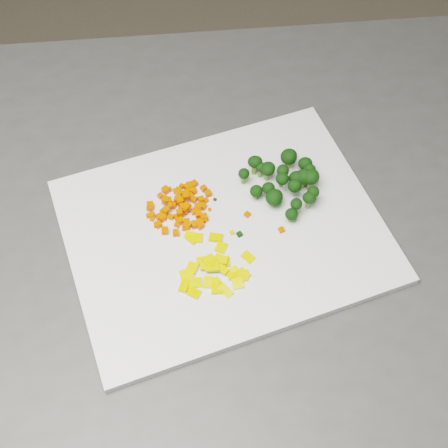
# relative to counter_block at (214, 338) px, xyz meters

# --- Properties ---
(counter_block) EXTENTS (1.23, 0.98, 0.90)m
(counter_block) POSITION_rel_counter_block_xyz_m (0.00, 0.00, 0.00)
(counter_block) COLOR #3F3F3D
(counter_block) RESTS_ON ground
(cutting_board) EXTENTS (0.52, 0.48, 0.01)m
(cutting_board) POSITION_rel_counter_block_xyz_m (0.02, -0.03, 0.46)
(cutting_board) COLOR silver
(cutting_board) RESTS_ON counter_block
(carrot_pile) EXTENTS (0.09, 0.09, 0.03)m
(carrot_pile) POSITION_rel_counter_block_xyz_m (-0.04, -0.01, 0.47)
(carrot_pile) COLOR #E34002
(carrot_pile) RESTS_ON cutting_board
(pepper_pile) EXTENTS (0.11, 0.11, 0.01)m
(pepper_pile) POSITION_rel_counter_block_xyz_m (0.02, -0.09, 0.47)
(pepper_pile) COLOR #E3B60B
(pepper_pile) RESTS_ON cutting_board
(broccoli_pile) EXTENTS (0.11, 0.11, 0.05)m
(broccoli_pile) POSITION_rel_counter_block_xyz_m (0.10, 0.04, 0.49)
(broccoli_pile) COLOR black
(broccoli_pile) RESTS_ON cutting_board
(carrot_cube_0) EXTENTS (0.01, 0.01, 0.01)m
(carrot_cube_0) POSITION_rel_counter_block_xyz_m (-0.04, -0.01, 0.47)
(carrot_cube_0) COLOR #E34002
(carrot_cube_0) RESTS_ON carrot_pile
(carrot_cube_1) EXTENTS (0.01, 0.01, 0.01)m
(carrot_cube_1) POSITION_rel_counter_block_xyz_m (-0.03, 0.03, 0.47)
(carrot_cube_1) COLOR #E34002
(carrot_cube_1) RESTS_ON carrot_pile
(carrot_cube_2) EXTENTS (0.01, 0.01, 0.01)m
(carrot_cube_2) POSITION_rel_counter_block_xyz_m (-0.03, -0.04, 0.46)
(carrot_cube_2) COLOR #E34002
(carrot_cube_2) RESTS_ON carrot_pile
(carrot_cube_3) EXTENTS (0.01, 0.01, 0.01)m
(carrot_cube_3) POSITION_rel_counter_block_xyz_m (-0.01, -0.03, 0.47)
(carrot_cube_3) COLOR #E34002
(carrot_cube_3) RESTS_ON carrot_pile
(carrot_cube_4) EXTENTS (0.01, 0.01, 0.01)m
(carrot_cube_4) POSITION_rel_counter_block_xyz_m (-0.04, -0.05, 0.47)
(carrot_cube_4) COLOR #E34002
(carrot_cube_4) RESTS_ON carrot_pile
(carrot_cube_5) EXTENTS (0.01, 0.01, 0.01)m
(carrot_cube_5) POSITION_rel_counter_block_xyz_m (-0.04, -0.00, 0.47)
(carrot_cube_5) COLOR #E34002
(carrot_cube_5) RESTS_ON carrot_pile
(carrot_cube_6) EXTENTS (0.01, 0.01, 0.01)m
(carrot_cube_6) POSITION_rel_counter_block_xyz_m (-0.02, -0.03, 0.46)
(carrot_cube_6) COLOR #E34002
(carrot_cube_6) RESTS_ON carrot_pile
(carrot_cube_7) EXTENTS (0.01, 0.01, 0.01)m
(carrot_cube_7) POSITION_rel_counter_block_xyz_m (-0.05, -0.01, 0.47)
(carrot_cube_7) COLOR #E34002
(carrot_cube_7) RESTS_ON carrot_pile
(carrot_cube_8) EXTENTS (0.01, 0.01, 0.01)m
(carrot_cube_8) POSITION_rel_counter_block_xyz_m (-0.04, -0.01, 0.47)
(carrot_cube_8) COLOR #E34002
(carrot_cube_8) RESTS_ON carrot_pile
(carrot_cube_9) EXTENTS (0.01, 0.01, 0.01)m
(carrot_cube_9) POSITION_rel_counter_block_xyz_m (-0.03, -0.01, 0.47)
(carrot_cube_9) COLOR #E34002
(carrot_cube_9) RESTS_ON carrot_pile
(carrot_cube_10) EXTENTS (0.01, 0.01, 0.01)m
(carrot_cube_10) POSITION_rel_counter_block_xyz_m (-0.08, -0.03, 0.46)
(carrot_cube_10) COLOR #E34002
(carrot_cube_10) RESTS_ON carrot_pile
(carrot_cube_11) EXTENTS (0.01, 0.01, 0.01)m
(carrot_cube_11) POSITION_rel_counter_block_xyz_m (-0.03, 0.02, 0.46)
(carrot_cube_11) COLOR #E34002
(carrot_cube_11) RESTS_ON carrot_pile
(carrot_cube_12) EXTENTS (0.01, 0.01, 0.01)m
(carrot_cube_12) POSITION_rel_counter_block_xyz_m (-0.04, 0.03, 0.46)
(carrot_cube_12) COLOR #E34002
(carrot_cube_12) RESTS_ON carrot_pile
(carrot_cube_13) EXTENTS (0.01, 0.01, 0.01)m
(carrot_cube_13) POSITION_rel_counter_block_xyz_m (-0.08, -0.02, 0.47)
(carrot_cube_13) COLOR #E34002
(carrot_cube_13) RESTS_ON carrot_pile
(carrot_cube_14) EXTENTS (0.01, 0.01, 0.01)m
(carrot_cube_14) POSITION_rel_counter_block_xyz_m (-0.03, -0.02, 0.47)
(carrot_cube_14) COLOR #E34002
(carrot_cube_14) RESTS_ON carrot_pile
(carrot_cube_15) EXTENTS (0.01, 0.01, 0.01)m
(carrot_cube_15) POSITION_rel_counter_block_xyz_m (-0.01, -0.01, 0.47)
(carrot_cube_15) COLOR #E34002
(carrot_cube_15) RESTS_ON carrot_pile
(carrot_cube_16) EXTENTS (0.01, 0.01, 0.01)m
(carrot_cube_16) POSITION_rel_counter_block_xyz_m (-0.07, -0.03, 0.47)
(carrot_cube_16) COLOR #E34002
(carrot_cube_16) RESTS_ON carrot_pile
(carrot_cube_17) EXTENTS (0.01, 0.01, 0.01)m
(carrot_cube_17) POSITION_rel_counter_block_xyz_m (-0.04, -0.03, 0.47)
(carrot_cube_17) COLOR #E34002
(carrot_cube_17) RESTS_ON carrot_pile
(carrot_cube_18) EXTENTS (0.01, 0.01, 0.01)m
(carrot_cube_18) POSITION_rel_counter_block_xyz_m (-0.01, -0.02, 0.47)
(carrot_cube_18) COLOR #E34002
(carrot_cube_18) RESTS_ON carrot_pile
(carrot_cube_19) EXTENTS (0.01, 0.01, 0.01)m
(carrot_cube_19) POSITION_rel_counter_block_xyz_m (-0.05, 0.02, 0.46)
(carrot_cube_19) COLOR #E34002
(carrot_cube_19) RESTS_ON carrot_pile
(carrot_cube_20) EXTENTS (0.01, 0.01, 0.01)m
(carrot_cube_20) POSITION_rel_counter_block_xyz_m (-0.05, -0.05, 0.47)
(carrot_cube_20) COLOR #E34002
(carrot_cube_20) RESTS_ON carrot_pile
(carrot_cube_21) EXTENTS (0.01, 0.01, 0.01)m
(carrot_cube_21) POSITION_rel_counter_block_xyz_m (-0.02, -0.01, 0.47)
(carrot_cube_21) COLOR #E34002
(carrot_cube_21) RESTS_ON carrot_pile
(carrot_cube_22) EXTENTS (0.01, 0.01, 0.01)m
(carrot_cube_22) POSITION_rel_counter_block_xyz_m (-0.01, 0.03, 0.46)
(carrot_cube_22) COLOR #E34002
(carrot_cube_22) RESTS_ON carrot_pile
(carrot_cube_23) EXTENTS (0.01, 0.01, 0.01)m
(carrot_cube_23) POSITION_rel_counter_block_xyz_m (-0.01, -0.04, 0.47)
(carrot_cube_23) COLOR #E34002
(carrot_cube_23) RESTS_ON carrot_pile
(carrot_cube_24) EXTENTS (0.01, 0.01, 0.01)m
(carrot_cube_24) POSITION_rel_counter_block_xyz_m (-0.06, 0.02, 0.46)
(carrot_cube_24) COLOR #E34002
(carrot_cube_24) RESTS_ON carrot_pile
(carrot_cube_25) EXTENTS (0.01, 0.01, 0.01)m
(carrot_cube_25) POSITION_rel_counter_block_xyz_m (-0.04, -0.00, 0.47)
(carrot_cube_25) COLOR #E34002
(carrot_cube_25) RESTS_ON carrot_pile
(carrot_cube_26) EXTENTS (0.01, 0.01, 0.01)m
(carrot_cube_26) POSITION_rel_counter_block_xyz_m (-0.00, -0.02, 0.46)
(carrot_cube_26) COLOR #E34002
(carrot_cube_26) RESTS_ON carrot_pile
(carrot_cube_27) EXTENTS (0.01, 0.01, 0.01)m
(carrot_cube_27) POSITION_rel_counter_block_xyz_m (-0.04, -0.03, 0.47)
(carrot_cube_27) COLOR #E34002
(carrot_cube_27) RESTS_ON carrot_pile
(carrot_cube_28) EXTENTS (0.01, 0.01, 0.01)m
(carrot_cube_28) POSITION_rel_counter_block_xyz_m (-0.02, 0.01, 0.47)
(carrot_cube_28) COLOR #E34002
(carrot_cube_28) RESTS_ON carrot_pile
(carrot_cube_29) EXTENTS (0.01, 0.01, 0.01)m
(carrot_cube_29) POSITION_rel_counter_block_xyz_m (-0.04, -0.00, 0.47)
(carrot_cube_29) COLOR #E34002
(carrot_cube_29) RESTS_ON carrot_pile
(carrot_cube_30) EXTENTS (0.01, 0.01, 0.01)m
(carrot_cube_30) POSITION_rel_counter_block_xyz_m (-0.04, -0.00, 0.46)
(carrot_cube_30) COLOR #E34002
(carrot_cube_30) RESTS_ON carrot_pile
(carrot_cube_31) EXTENTS (0.01, 0.01, 0.01)m
(carrot_cube_31) POSITION_rel_counter_block_xyz_m (-0.04, 0.02, 0.46)
(carrot_cube_31) COLOR #E34002
(carrot_cube_31) RESTS_ON carrot_pile
(carrot_cube_32) EXTENTS (0.01, 0.01, 0.01)m
(carrot_cube_32) POSITION_rel_counter_block_xyz_m (-0.06, -0.00, 0.47)
(carrot_cube_32) COLOR #E34002
(carrot_cube_32) RESTS_ON carrot_pile
(carrot_cube_33) EXTENTS (0.01, 0.01, 0.01)m
(carrot_cube_33) POSITION_rel_counter_block_xyz_m (-0.03, -0.01, 0.47)
(carrot_cube_33) COLOR #E34002
(carrot_cube_33) RESTS_ON carrot_pile
(carrot_cube_34) EXTENTS (0.01, 0.01, 0.01)m
(carrot_cube_34) POSITION_rel_counter_block_xyz_m (-0.05, -0.01, 0.47)
(carrot_cube_34) COLOR #E34002
(carrot_cube_34) RESTS_ON carrot_pile
(carrot_cube_35) EXTENTS (0.01, 0.01, 0.01)m
(carrot_cube_35) POSITION_rel_counter_block_xyz_m (-0.04, -0.02, 0.47)
(carrot_cube_35) COLOR #E34002
(carrot_cube_35) RESTS_ON carrot_pile
(carrot_cube_36) EXTENTS (0.01, 0.01, 0.01)m
(carrot_cube_36) POSITION_rel_counter_block_xyz_m (-0.05, -0.01, 0.47)
(carrot_cube_36) COLOR #E34002
(carrot_cube_36) RESTS_ON carrot_pile
(carrot_cube_37) EXTENTS (0.01, 0.01, 0.01)m
(carrot_cube_37) POSITION_rel_counter_block_xyz_m (-0.03, 0.00, 0.47)
(carrot_cube_37) COLOR #E34002
(carrot_cube_37) RESTS_ON carrot_pile
(carrot_cube_38) EXTENTS (0.01, 0.01, 0.01)m
(carrot_cube_38) POSITION_rel_counter_block_xyz_m (-0.08, -0.01, 0.47)
(carrot_cube_38) COLOR #E34002
(carrot_cube_38) RESTS_ON carrot_pile
(carrot_cube_39) EXTENTS (0.01, 0.01, 0.01)m
(carrot_cube_39) POSITION_rel_counter_block_xyz_m (-0.02, -0.01, 0.46)
(carrot_cube_39) COLOR #E34002
(carrot_cube_39) RESTS_ON carrot_pile
(carrot_cube_40) EXTENTS (0.01, 0.01, 0.01)m
(carrot_cube_40) POSITION_rel_counter_block_xyz_m (-0.04, -0.02, 0.46)
(carrot_cube_40) COLOR #E34002
(carrot_cube_40) RESTS_ON carrot_pile
(carrot_cube_41) EXTENTS (0.01, 0.01, 0.01)m
(carrot_cube_41) POSITION_rel_counter_block_xyz_m (-0.07, 0.01, 0.46)
(carrot_cube_41) COLOR #E34002
(carrot_cube_41) RESTS_ON carrot_pile
(carrot_cube_42) EXTENTS (0.01, 0.01, 0.01)m
(carrot_cube_42) POSITION_rel_counter_block_xyz_m (-0.03, 0.03, 0.47)
(carrot_cube_42) COLOR #E34002
(carrot_cube_42) RESTS_ON carrot_pile
(carrot_cube_43) EXTENTS (0.01, 0.01, 0.01)m
(carrot_cube_43) POSITION_rel_counter_block_xyz_m (-0.08, -0.03, 0.46)
(carrot_cube_43) COLOR #E34002
(carrot_cube_43) RESTS_ON carrot_pile
(carrot_cube_44) EXTENTS (0.01, 0.01, 0.01)m
(carrot_cube_44) POSITION_rel_counter_block_xyz_m (-0.06, -0.03, 0.47)
(carrot_cube_44) COLOR #E34002
(carrot_cube_44) RESTS_ON carrot_pile
(carrot_cube_45) EXTENTS (0.01, 0.01, 0.01)m
(carrot_cube_45) POSITION_rel_counter_block_xyz_m (-0.04, 0.03, 0.47)
(carrot_cube_45) COLOR #E34002
(carrot_cube_45) RESTS_ON carrot_pile
(carrot_cube_46) EXTENTS (0.01, 0.01, 0.01)m
(carrot_cube_46) POSITION_rel_counter_block_xyz_m (-0.05, -0.03, 0.46)
(carrot_cube_46) COLOR #E34002
(carrot_cube_46) RESTS_ON carrot_pile
(carrot_cube_47) EXTENTS (0.01, 0.01, 0.01)m
(carrot_cube_47) POSITION_rel_counter_block_xyz_m (-0.03, 0.02, 0.46)
(carrot_cube_47) COLOR #E34002
(carrot_cube_47) RESTS_ON carrot_pile
(carrot_cube_48) EXTENTS (0.01, 0.01, 0.01)m
(carrot_cube_48) POSITION_rel_counter_block_xyz_m (-0.01, -0.02, 0.46)
(carrot_cube_48) COLOR #E34002
(carrot_cube_48) RESTS_ON carrot_pile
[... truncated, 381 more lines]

